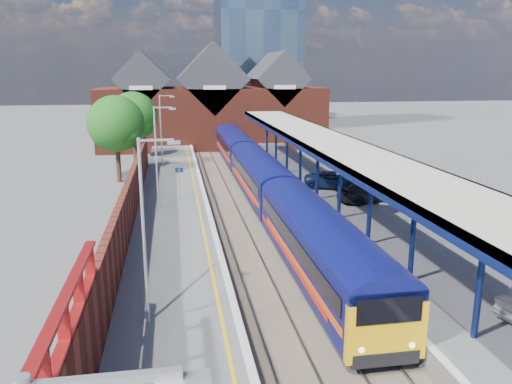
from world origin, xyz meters
TOP-DOWN VIEW (x-y plane):
  - ground at (0.00, 30.00)m, footprint 240.00×240.00m
  - ballast_bed at (0.00, 20.00)m, footprint 6.00×76.00m
  - rails at (0.00, 20.00)m, footprint 4.51×76.00m
  - left_platform at (-5.50, 20.00)m, footprint 5.00×76.00m
  - right_platform at (6.00, 20.00)m, footprint 6.00×76.00m
  - coping_left at (-3.15, 20.00)m, footprint 0.30×76.00m
  - coping_right at (3.15, 20.00)m, footprint 0.30×76.00m
  - yellow_line at (-3.75, 20.00)m, footprint 0.14×76.00m
  - train at (1.49, 35.37)m, footprint 2.87×65.90m
  - canopy at (5.48, 21.95)m, footprint 4.50×52.00m
  - lamp_post_b at (-6.36, 6.00)m, footprint 1.48×0.18m
  - lamp_post_c at (-6.36, 22.00)m, footprint 1.48×0.18m
  - lamp_post_d at (-6.36, 38.00)m, footprint 1.48×0.18m
  - platform_sign at (-5.00, 24.00)m, footprint 0.55×0.08m
  - brick_wall at (-8.10, 13.54)m, footprint 0.35×50.00m
  - station_building at (0.00, 58.00)m, footprint 30.00×12.12m
  - glass_tower at (10.00, 80.00)m, footprint 14.20×14.20m
  - tree_near at (-10.35, 35.91)m, footprint 5.20×5.20m
  - tree_far at (-9.35, 43.91)m, footprint 5.20×5.20m
  - parked_car_dark at (8.50, 21.54)m, footprint 4.96×2.59m
  - parked_car_blue at (7.36, 26.21)m, footprint 5.22×3.79m

SIDE VIEW (x-z plane):
  - ground at x=0.00m, z-range 0.00..0.00m
  - ballast_bed at x=0.00m, z-range 0.00..0.06m
  - rails at x=0.00m, z-range 0.05..0.19m
  - left_platform at x=-5.50m, z-range 0.00..1.00m
  - right_platform at x=6.00m, z-range 0.00..1.00m
  - yellow_line at x=-3.75m, z-range 1.00..1.01m
  - coping_left at x=-3.15m, z-range 1.00..1.05m
  - coping_right at x=3.15m, z-range 1.00..1.05m
  - parked_car_blue at x=7.36m, z-range 1.00..2.32m
  - parked_car_dark at x=8.50m, z-range 1.00..2.37m
  - train at x=1.49m, z-range 0.40..3.85m
  - brick_wall at x=-8.10m, z-range 0.52..4.38m
  - platform_sign at x=-5.00m, z-range 1.44..3.94m
  - lamp_post_b at x=-6.36m, z-range 1.49..8.49m
  - lamp_post_c at x=-6.36m, z-range 1.49..8.49m
  - lamp_post_d at x=-6.36m, z-range 1.49..8.49m
  - canopy at x=5.48m, z-range 3.01..7.49m
  - tree_near at x=-10.35m, z-range 1.30..9.40m
  - tree_far at x=-9.35m, z-range 1.30..9.40m
  - station_building at x=0.00m, z-range -1.44..12.34m
  - glass_tower at x=10.00m, z-range 0.05..40.35m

